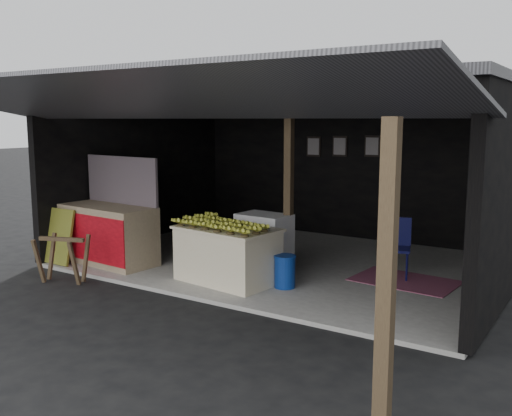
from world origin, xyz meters
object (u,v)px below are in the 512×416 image
Objects in this scene: banana_table at (227,254)px; sawhorse at (62,254)px; water_barrel at (285,272)px; plastic_chair at (396,242)px; white_crate at (264,242)px; neighbor_stall at (109,232)px.

banana_table is 2.52m from sawhorse.
water_barrel is 1.89m from plastic_chair.
white_crate reaches higher than sawhorse.
water_barrel is (0.88, 0.20, -0.19)m from banana_table.
neighbor_stall is 4.02× the size of water_barrel.
white_crate is at bearing -174.15° from plastic_chair.
neighbor_stall is at bearing -169.65° from banana_table.
banana_table is 1.97× the size of sawhorse.
water_barrel is 0.49× the size of plastic_chair.
banana_table is 1.75× the size of white_crate.
plastic_chair is (2.02, 1.67, 0.12)m from banana_table.
banana_table is at bearing -91.99° from white_crate.
white_crate reaches higher than banana_table.
water_barrel is (3.06, 1.46, -0.17)m from sawhorse.
neighbor_stall is 4.75m from plastic_chair.
banana_table is 3.59× the size of water_barrel.
plastic_chair is at bearing 26.91° from white_crate.
water_barrel is at bearing 10.27° from neighbor_stall.
white_crate is 1.00× the size of plastic_chair.
water_barrel is at bearing -144.49° from plastic_chair.
water_barrel is at bearing 19.72° from banana_table.
neighbor_stall is at bearing 79.45° from sawhorse.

